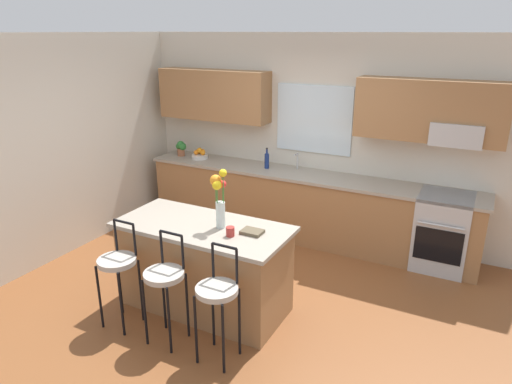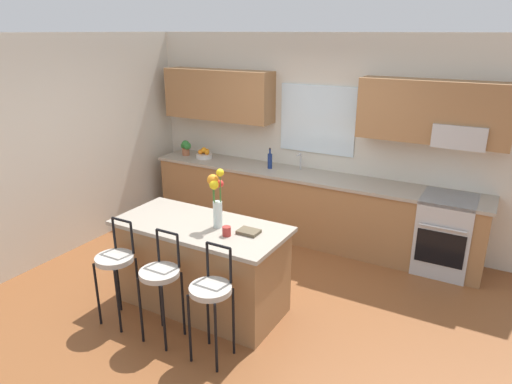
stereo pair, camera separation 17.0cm
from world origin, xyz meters
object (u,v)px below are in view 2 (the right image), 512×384
Objects in this scene: bar_stool_far at (211,294)px; fruit_bowl_oranges at (204,154)px; flower_vase at (216,195)px; bottle_olive_oil at (270,160)px; kitchen_island at (202,266)px; mug_ceramic at (227,231)px; oven_range at (445,234)px; cookbook at (249,232)px; bar_stool_near at (116,263)px; bar_stool_middle at (160,278)px; potted_plant_small at (186,147)px.

fruit_bowl_oranges is at bearing 126.32° from bar_stool_far.
flower_vase is 2.06× the size of bottle_olive_oil.
fruit_bowl_oranges is (-1.42, 2.06, 0.51)m from kitchen_island.
oven_range is at bearing 52.01° from mug_ceramic.
bottle_olive_oil is at bearing 112.61° from cookbook.
bar_stool_middle is at bearing 0.00° from bar_stool_near.
bar_stool_near is 5.21× the size of cookbook.
bar_stool_far is at bearing -71.27° from mug_ceramic.
oven_range is 2.87m from kitchen_island.
potted_plant_small reaches higher than mug_ceramic.
kitchen_island is 0.85m from bar_stool_near.
fruit_bowl_oranges reaches higher than bar_stool_near.
flower_vase is at bearing -76.36° from bottle_olive_oil.
bar_stool_middle is at bearing -83.39° from bottle_olive_oil.
potted_plant_small is (-1.44, -0.00, 0.02)m from bottle_olive_oil.
kitchen_island is 0.71m from cookbook.
kitchen_island is at bearing 48.39° from bar_stool_near.
oven_range is 3.04m from bar_stool_far.
mug_ceramic is (0.37, 0.52, 0.33)m from bar_stool_middle.
bar_stool_middle is at bearing -90.00° from kitchen_island.
bar_stool_middle is at bearing -127.48° from oven_range.
bar_stool_near is 11.58× the size of mug_ceramic.
potted_plant_small reaches higher than cookbook.
mug_ceramic reaches higher than cookbook.
fruit_bowl_oranges is (-1.94, 2.01, 0.04)m from cookbook.
potted_plant_small reaches higher than kitchen_island.
potted_plant_small is at bearing -179.02° from fruit_bowl_oranges.
bar_stool_middle is 11.58× the size of mug_ceramic.
flower_vase is at bearing -51.70° from fruit_bowl_oranges.
mug_ceramic is at bearing -72.39° from bottle_olive_oil.
flower_vase reaches higher than oven_range.
cookbook reaches higher than kitchen_island.
flower_vase is 2.09m from bottle_olive_oil.
mug_ceramic is 0.37× the size of fruit_bowl_oranges.
kitchen_island is 2.15m from bottle_olive_oil.
oven_range is 2.74m from mug_ceramic.
flower_vase is (-0.37, 0.65, 0.61)m from bar_stool_far.
fruit_bowl_oranges reaches higher than cookbook.
bar_stool_near is at bearing -150.35° from mug_ceramic.
bar_stool_middle is at bearing -105.44° from flower_vase.
kitchen_island is 7.60× the size of potted_plant_small.
bar_stool_near is 2.71m from bottle_olive_oil.
bottle_olive_oil is (-0.68, 2.15, 0.07)m from mug_ceramic.
cookbook is at bearing 5.44° from kitchen_island.
potted_plant_small is (-1.75, 2.67, 0.42)m from bar_stool_middle.
flower_vase reaches higher than mug_ceramic.
oven_range is 4.60× the size of cookbook.
bar_stool_near is 1.11m from mug_ceramic.
bar_stool_far reaches higher than cookbook.
bottle_olive_oil is at bearing 0.04° from potted_plant_small.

